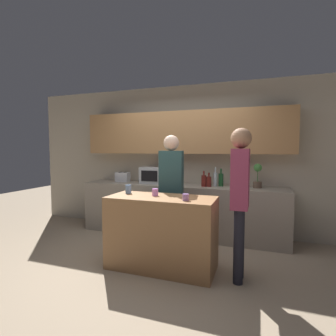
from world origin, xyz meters
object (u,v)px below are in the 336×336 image
cup_1 (155,192)px  bottle_3 (221,180)px  toaster (123,177)px  person_left (171,182)px  bottle_1 (209,181)px  cup_2 (128,189)px  microwave (156,175)px  cup_0 (186,197)px  potted_plant (258,176)px  bottle_0 (204,181)px  bottle_2 (215,179)px  person_center (240,190)px

cup_1 → bottle_3: bearing=63.8°
toaster → bottle_3: size_ratio=0.86×
cup_1 → person_left: size_ratio=0.05×
bottle_1 → toaster: bearing=175.5°
toaster → cup_2: bearing=-58.0°
cup_1 → microwave: bearing=111.7°
microwave → person_left: person_left is taller
microwave → cup_0: 1.83m
potted_plant → microwave: bearing=-180.0°
bottle_0 → toaster: bearing=174.9°
toaster → bottle_2: 1.80m
bottle_1 → bottle_3: bottle_3 is taller
toaster → bottle_1: 1.71m
bottle_3 → person_left: person_left is taller
cup_0 → bottle_0: bearing=92.9°
toaster → person_left: bearing=-33.2°
bottle_0 → microwave: bearing=171.2°
bottle_0 → bottle_3: bearing=25.9°
bottle_3 → cup_0: size_ratio=3.82×
cup_1 → person_center: 1.08m
bottle_0 → cup_2: bearing=-124.8°
cup_2 → person_center: size_ratio=0.07×
toaster → bottle_3: bearing=-0.4°
microwave → bottle_3: size_ratio=1.72×
bottle_3 → cup_2: (-1.07, -1.29, -0.03)m
bottle_2 → potted_plant: bearing=2.5°
bottle_3 → microwave: bearing=179.4°
microwave → potted_plant: bearing=0.0°
cup_1 → bottle_1: bearing=68.7°
bottle_2 → cup_0: bottle_2 is taller
toaster → person_left: (1.28, -0.84, 0.05)m
cup_0 → bottle_1: bearing=89.4°
bottle_3 → person_center: 1.45m
potted_plant → person_center: (-0.18, -1.41, -0.03)m
bottle_0 → cup_1: size_ratio=2.86×
person_center → cup_1: bearing=87.6°
bottle_1 → cup_2: bearing=-127.2°
toaster → bottle_2: size_ratio=0.81×
microwave → person_center: person_center is taller
microwave → bottle_0: bearing=-8.8°
toaster → cup_0: toaster is taller
potted_plant → cup_2: bearing=-141.9°
potted_plant → person_left: bearing=-145.0°
bottle_1 → microwave: bearing=172.6°
cup_0 → microwave: bearing=123.2°
potted_plant → cup_2: potted_plant is taller
cup_1 → potted_plant: bearing=47.4°
bottle_2 → cup_0: (-0.10, -1.50, -0.06)m
microwave → bottle_3: bottle_3 is taller
potted_plant → bottle_0: bearing=-170.4°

